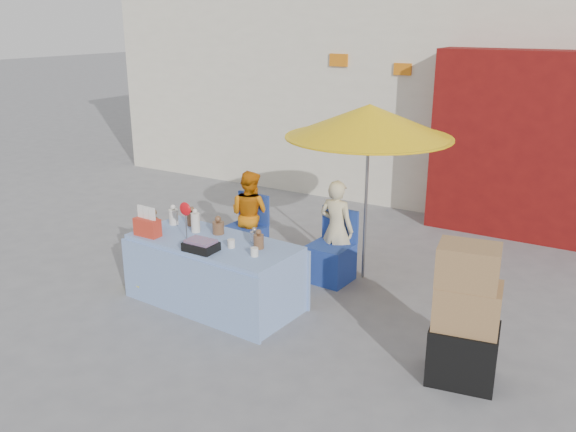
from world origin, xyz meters
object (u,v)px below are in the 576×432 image
Objects in this scene: chair_right at (331,260)px; vendor_orange at (250,215)px; chair_left at (245,241)px; box_stack at (465,320)px; market_table at (214,271)px; vendor_beige at (336,229)px; umbrella at (369,122)px.

vendor_orange is at bearing 177.47° from chair_right.
chair_left is 0.68× the size of box_stack.
vendor_beige is at bearing 63.14° from market_table.
vendor_beige is at bearing 143.50° from box_stack.
vendor_beige is 0.58× the size of umbrella.
chair_left is at bearing 94.01° from vendor_orange.
chair_left is at bearing -176.41° from chair_right.
chair_right is 0.68× the size of box_stack.
vendor_beige is at bearing 94.01° from chair_right.
umbrella is at bearing -170.88° from vendor_orange.
market_table is at bearing -126.39° from umbrella.
market_table is 1.63× the size of vendor_beige.
vendor_orange is 0.56× the size of umbrella.
market_table is at bearing 62.78° from vendor_beige.
chair_right is 0.41× the size of umbrella.
box_stack reaches higher than vendor_orange.
chair_left is 1.30m from vendor_beige.
vendor_orange is at bearing 112.29° from market_table.
box_stack is (3.19, -1.30, 0.32)m from chair_left.
umbrella is at bearing -149.84° from vendor_beige.
vendor_beige is (-0.00, 0.13, 0.35)m from chair_right.
vendor_beige is at bearing -153.43° from umbrella.
box_stack is (1.64, -1.59, -1.32)m from umbrella.
vendor_beige is at bearing 9.73° from chair_left.
box_stack is at bearing 2.05° from market_table.
box_stack is (3.19, -1.44, -0.00)m from vendor_orange.
box_stack is at bearing -30.28° from chair_right.
box_stack reaches higher than chair_right.
chair_right is at bearing 94.01° from vendor_beige.
vendor_beige is 1.33m from umbrella.
vendor_orange is (-0.00, 0.13, 0.32)m from chair_left.
market_table is 2.76m from box_stack.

